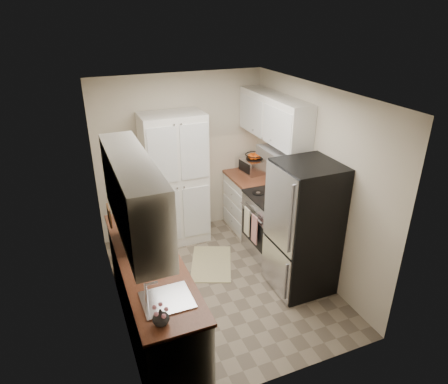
# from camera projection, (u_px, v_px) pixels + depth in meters

# --- Properties ---
(ground) EXTENTS (3.20, 3.20, 0.00)m
(ground) POSITION_uv_depth(u_px,v_px,m) (221.00, 283.00, 5.30)
(ground) COLOR #7A6B56
(ground) RESTS_ON ground
(room_shell) EXTENTS (2.64, 3.24, 2.52)m
(room_shell) POSITION_uv_depth(u_px,v_px,m) (219.00, 170.00, 4.60)
(room_shell) COLOR beige
(room_shell) RESTS_ON ground
(pantry_cabinet) EXTENTS (0.90, 0.55, 2.00)m
(pantry_cabinet) POSITION_uv_depth(u_px,v_px,m) (175.00, 180.00, 5.91)
(pantry_cabinet) COLOR silver
(pantry_cabinet) RESTS_ON ground
(base_cabinet_left) EXTENTS (0.60, 2.30, 0.88)m
(base_cabinet_left) POSITION_uv_depth(u_px,v_px,m) (153.00, 295.00, 4.42)
(base_cabinet_left) COLOR silver
(base_cabinet_left) RESTS_ON ground
(countertop_left) EXTENTS (0.63, 2.33, 0.04)m
(countertop_left) POSITION_uv_depth(u_px,v_px,m) (149.00, 260.00, 4.22)
(countertop_left) COLOR brown
(countertop_left) RESTS_ON base_cabinet_left
(base_cabinet_right) EXTENTS (0.60, 0.80, 0.88)m
(base_cabinet_right) POSITION_uv_depth(u_px,v_px,m) (250.00, 203.00, 6.46)
(base_cabinet_right) COLOR silver
(base_cabinet_right) RESTS_ON ground
(countertop_right) EXTENTS (0.63, 0.83, 0.04)m
(countertop_right) POSITION_uv_depth(u_px,v_px,m) (251.00, 177.00, 6.26)
(countertop_right) COLOR brown
(countertop_right) RESTS_ON base_cabinet_right
(electric_range) EXTENTS (0.71, 0.78, 1.13)m
(electric_range) POSITION_uv_depth(u_px,v_px,m) (273.00, 224.00, 5.77)
(electric_range) COLOR #B7B7BC
(electric_range) RESTS_ON ground
(refrigerator) EXTENTS (0.70, 0.72, 1.70)m
(refrigerator) POSITION_uv_depth(u_px,v_px,m) (304.00, 228.00, 4.93)
(refrigerator) COLOR #B7B7BC
(refrigerator) RESTS_ON ground
(microwave) EXTENTS (0.44, 0.60, 0.32)m
(microwave) POSITION_uv_depth(u_px,v_px,m) (142.00, 228.00, 4.48)
(microwave) COLOR silver
(microwave) RESTS_ON countertop_left
(wine_bottle) EXTENTS (0.07, 0.07, 0.28)m
(wine_bottle) POSITION_uv_depth(u_px,v_px,m) (122.00, 209.00, 4.93)
(wine_bottle) COLOR black
(wine_bottle) RESTS_ON countertop_left
(flower_vase) EXTENTS (0.17, 0.17, 0.15)m
(flower_vase) POSITION_uv_depth(u_px,v_px,m) (161.00, 317.00, 3.31)
(flower_vase) COLOR white
(flower_vase) RESTS_ON countertop_left
(cutting_board) EXTENTS (0.08, 0.24, 0.31)m
(cutting_board) POSITION_uv_depth(u_px,v_px,m) (145.00, 204.00, 5.02)
(cutting_board) COLOR #2E8633
(cutting_board) RESTS_ON countertop_left
(toaster_oven) EXTENTS (0.36, 0.43, 0.23)m
(toaster_oven) POSITION_uv_depth(u_px,v_px,m) (253.00, 166.00, 6.35)
(toaster_oven) COLOR #A8A7AB
(toaster_oven) RESTS_ON countertop_right
(fruit_basket) EXTENTS (0.34, 0.34, 0.12)m
(fruit_basket) POSITION_uv_depth(u_px,v_px,m) (254.00, 155.00, 6.29)
(fruit_basket) COLOR #EC550F
(fruit_basket) RESTS_ON toaster_oven
(kitchen_mat) EXTENTS (0.85, 1.02, 0.01)m
(kitchen_mat) POSITION_uv_depth(u_px,v_px,m) (211.00, 263.00, 5.69)
(kitchen_mat) COLOR #C4B780
(kitchen_mat) RESTS_ON ground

